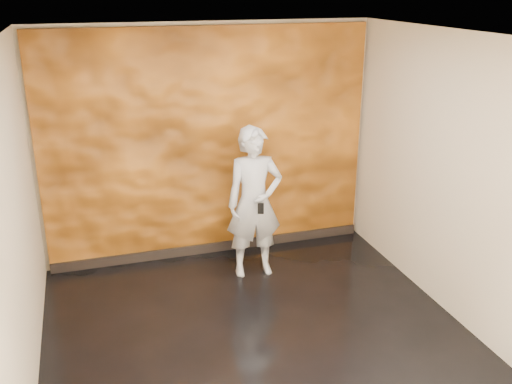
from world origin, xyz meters
name	(u,v)px	position (x,y,z in m)	size (l,w,h in m)	color
room	(259,201)	(0.00, 0.00, 1.40)	(4.02, 4.02, 2.81)	black
feature_wall	(209,145)	(0.00, 1.96, 1.38)	(3.90, 0.06, 2.75)	orange
baseboard	(213,247)	(0.00, 1.92, 0.06)	(3.90, 0.04, 0.12)	black
man	(254,203)	(0.34, 1.26, 0.87)	(0.64, 0.42, 1.75)	#989CA5
phone	(261,209)	(0.33, 0.99, 0.91)	(0.07, 0.01, 0.13)	black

